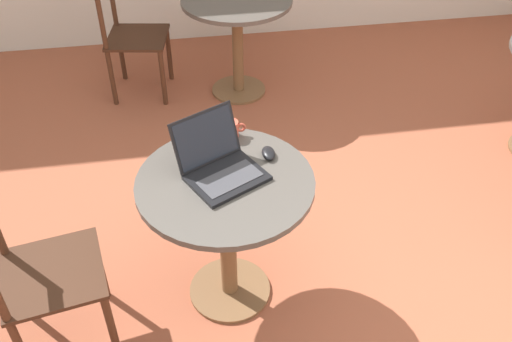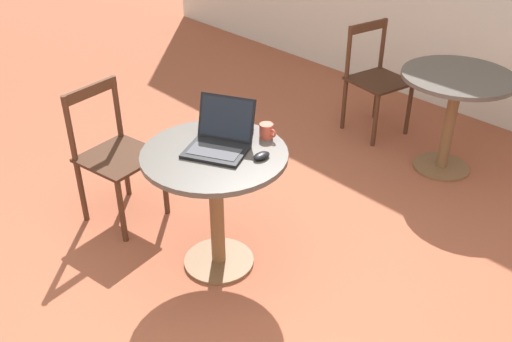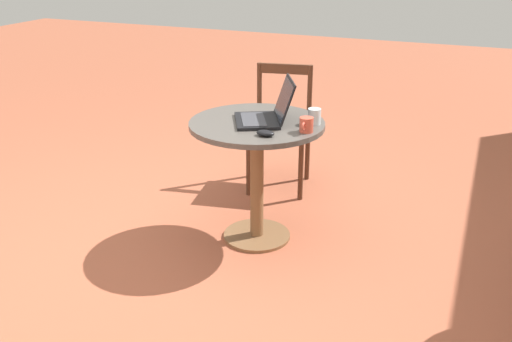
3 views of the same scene
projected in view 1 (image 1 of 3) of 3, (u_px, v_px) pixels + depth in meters
name	position (u px, v px, depth m)	size (l,w,h in m)	color
ground_plane	(341.00, 329.00, 2.76)	(16.00, 16.00, 0.00)	#9E5138
cafe_table_near	(226.00, 209.00, 2.57)	(0.78, 0.78, 0.75)	brown
cafe_table_far	(237.00, 21.00, 4.07)	(0.78, 0.78, 0.75)	brown
chair_near_left	(42.00, 277.00, 2.43)	(0.49, 0.49, 0.88)	#472819
chair_far_left	(132.00, 38.00, 4.15)	(0.49, 0.49, 0.88)	#472819
laptop	(220.00, 165.00, 2.46)	(0.43, 0.43, 0.25)	black
mouse	(268.00, 153.00, 2.58)	(0.06, 0.10, 0.03)	black
mug	(231.00, 129.00, 2.68)	(0.11, 0.08, 0.08)	#C64C38
drinking_glass	(198.00, 132.00, 2.66)	(0.07, 0.07, 0.09)	silver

